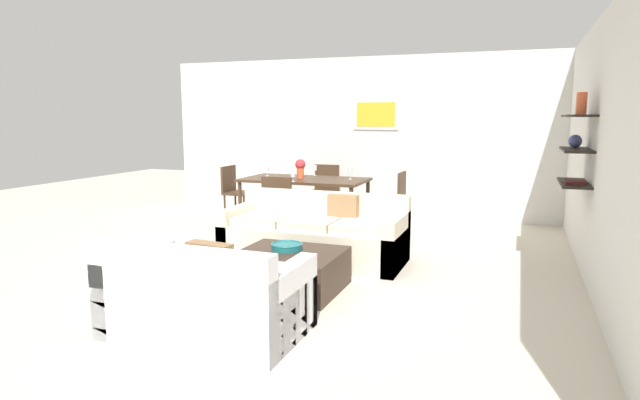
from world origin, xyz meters
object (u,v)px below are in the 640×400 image
(dining_table, at_px, (305,183))
(wine_glass_foot, at_px, (293,175))
(loveseat_white, at_px, (206,298))
(wine_glass_head, at_px, (315,168))
(decorative_bowl, at_px, (287,246))
(wine_glass_left_far, at_px, (267,169))
(coffee_table, at_px, (289,271))
(dining_chair_left_far, at_px, (235,188))
(dining_chair_foot, at_px, (280,203))
(dining_chair_head, at_px, (325,187))
(wine_glass_right_far, at_px, (350,171))
(centerpiece_vase, at_px, (300,167))
(sofa_beige, at_px, (315,236))
(dining_chair_right_far, at_px, (394,197))

(dining_table, bearing_deg, wine_glass_foot, -90.00)
(loveseat_white, bearing_deg, wine_glass_head, 100.53)
(dining_table, xyz_separation_m, wine_glass_head, (0.00, 0.44, 0.18))
(decorative_bowl, xyz_separation_m, wine_glass_left_far, (-1.67, 2.98, 0.44))
(loveseat_white, xyz_separation_m, coffee_table, (0.17, 1.23, -0.10))
(dining_chair_left_far, relative_size, wine_glass_left_far, 5.73)
(dining_chair_foot, xyz_separation_m, dining_chair_head, (0.00, 1.82, 0.00))
(coffee_table, relative_size, wine_glass_left_far, 6.53)
(wine_glass_right_far, bearing_deg, coffee_table, -83.90)
(loveseat_white, bearing_deg, coffee_table, 82.13)
(decorative_bowl, relative_size, centerpiece_vase, 1.07)
(sofa_beige, relative_size, centerpiece_vase, 7.18)
(wine_glass_right_far, bearing_deg, dining_table, -169.94)
(sofa_beige, relative_size, wine_glass_foot, 14.98)
(dining_chair_right_far, xyz_separation_m, wine_glass_foot, (-1.36, -0.67, 0.34))
(dining_chair_right_far, height_order, wine_glass_right_far, wine_glass_right_far)
(dining_chair_left_far, distance_m, centerpiece_vase, 1.36)
(coffee_table, height_order, wine_glass_left_far, wine_glass_left_far)
(dining_chair_foot, distance_m, dining_chair_head, 1.82)
(dining_chair_head, distance_m, wine_glass_left_far, 1.11)
(wine_glass_left_far, bearing_deg, dining_chair_left_far, 171.24)
(wine_glass_left_far, bearing_deg, dining_chair_foot, -55.89)
(sofa_beige, bearing_deg, dining_chair_right_far, 76.41)
(centerpiece_vase, bearing_deg, sofa_beige, -62.67)
(dining_table, xyz_separation_m, dining_chair_right_far, (1.36, 0.23, -0.18))
(sofa_beige, height_order, coffee_table, sofa_beige)
(dining_table, height_order, wine_glass_right_far, wine_glass_right_far)
(dining_table, relative_size, wine_glass_right_far, 11.06)
(dining_chair_right_far, bearing_deg, dining_chair_left_far, 180.00)
(dining_chair_right_far, distance_m, dining_chair_foot, 1.77)
(decorative_bowl, relative_size, wine_glass_right_far, 1.84)
(decorative_bowl, height_order, wine_glass_foot, wine_glass_foot)
(wine_glass_head, xyz_separation_m, wine_glass_foot, (0.00, -0.88, -0.02))
(dining_chair_left_far, bearing_deg, sofa_beige, -42.43)
(wine_glass_head, bearing_deg, dining_chair_foot, -90.00)
(centerpiece_vase, bearing_deg, coffee_table, -69.52)
(decorative_bowl, distance_m, centerpiece_vase, 3.10)
(decorative_bowl, distance_m, wine_glass_foot, 2.64)
(loveseat_white, bearing_deg, sofa_beige, 89.74)
(loveseat_white, distance_m, wine_glass_right_far, 4.33)
(dining_chair_left_far, xyz_separation_m, dining_chair_foot, (1.36, -1.13, 0.00))
(coffee_table, height_order, dining_chair_head, dining_chair_head)
(wine_glass_left_far, relative_size, centerpiece_vase, 0.52)
(decorative_bowl, distance_m, dining_chair_left_far, 3.86)
(wine_glass_right_far, bearing_deg, dining_chair_head, 131.72)
(dining_chair_left_far, distance_m, dining_chair_right_far, 2.72)
(wine_glass_head, bearing_deg, loveseat_white, -79.47)
(dining_table, xyz_separation_m, dining_chair_foot, (0.00, -0.91, -0.18))
(decorative_bowl, relative_size, dining_table, 0.17)
(dining_table, bearing_deg, loveseat_white, -78.39)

